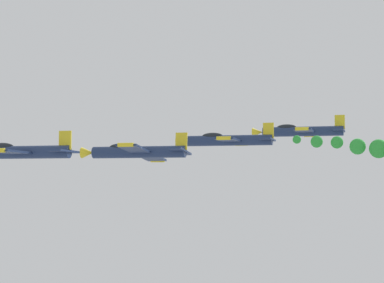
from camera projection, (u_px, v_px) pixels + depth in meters
The scene contains 4 objects.
airplane_lead at pixel (19, 152), 60.40m from camera, with size 9.56×10.35×2.32m.
airplane_left_inner at pixel (137, 152), 65.85m from camera, with size 9.54×10.35×2.60m.
airplane_right_inner at pixel (228, 140), 73.65m from camera, with size 9.56×10.35×2.32m.
airplane_left_outer at pixel (301, 131), 79.53m from camera, with size 9.56×10.35×2.32m.
Camera 1 is at (-67.16, -17.80, 93.84)m, focal length 66.31 mm.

